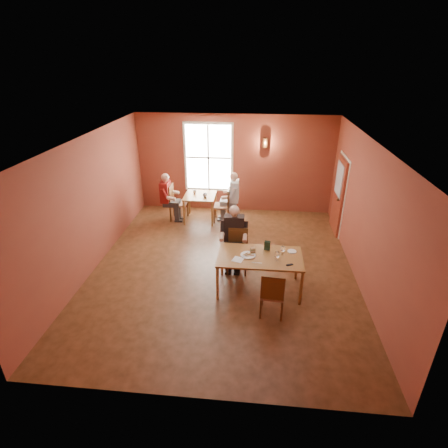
# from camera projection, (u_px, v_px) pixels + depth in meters

# --- Properties ---
(ground) EXTENTS (6.00, 7.00, 0.01)m
(ground) POSITION_uv_depth(u_px,v_px,m) (223.00, 268.00, 8.24)
(ground) COLOR brown
(ground) RESTS_ON ground
(wall_back) EXTENTS (6.00, 0.04, 3.00)m
(wall_back) POSITION_uv_depth(u_px,v_px,m) (235.00, 164.00, 10.72)
(wall_back) COLOR brown
(wall_back) RESTS_ON ground
(wall_front) EXTENTS (6.00, 0.04, 3.00)m
(wall_front) POSITION_uv_depth(u_px,v_px,m) (195.00, 318.00, 4.45)
(wall_front) COLOR brown
(wall_front) RESTS_ON ground
(wall_left) EXTENTS (0.04, 7.00, 3.00)m
(wall_left) POSITION_uv_depth(u_px,v_px,m) (91.00, 204.00, 7.85)
(wall_left) COLOR brown
(wall_left) RESTS_ON ground
(wall_right) EXTENTS (0.04, 7.00, 3.00)m
(wall_right) POSITION_uv_depth(u_px,v_px,m) (365.00, 215.00, 7.32)
(wall_right) COLOR brown
(wall_right) RESTS_ON ground
(ceiling) EXTENTS (6.00, 7.00, 0.04)m
(ceiling) POSITION_uv_depth(u_px,v_px,m) (223.00, 140.00, 6.93)
(ceiling) COLOR white
(ceiling) RESTS_ON wall_back
(window) EXTENTS (1.36, 0.10, 1.96)m
(window) POSITION_uv_depth(u_px,v_px,m) (208.00, 158.00, 10.66)
(window) COLOR white
(window) RESTS_ON wall_back
(door) EXTENTS (0.12, 1.04, 2.10)m
(door) POSITION_uv_depth(u_px,v_px,m) (338.00, 195.00, 9.58)
(door) COLOR maroon
(door) RESTS_ON ground
(wall_sconce) EXTENTS (0.16, 0.16, 0.28)m
(wall_sconce) POSITION_uv_depth(u_px,v_px,m) (265.00, 143.00, 10.24)
(wall_sconce) COLOR brown
(wall_sconce) RESTS_ON wall_back
(main_table) EXTENTS (1.74, 0.98, 0.81)m
(main_table) POSITION_uv_depth(u_px,v_px,m) (259.00, 273.00, 7.33)
(main_table) COLOR brown
(main_table) RESTS_ON ground
(chair_diner_main) EXTENTS (0.45, 0.45, 1.01)m
(chair_diner_main) POSITION_uv_depth(u_px,v_px,m) (237.00, 252.00, 7.91)
(chair_diner_main) COLOR maroon
(chair_diner_main) RESTS_ON ground
(diner_main) EXTENTS (0.58, 0.58, 1.46)m
(diner_main) POSITION_uv_depth(u_px,v_px,m) (237.00, 244.00, 7.78)
(diner_main) COLOR #38261B
(diner_main) RESTS_ON ground
(chair_empty) EXTENTS (0.47, 0.47, 0.97)m
(chair_empty) POSITION_uv_depth(u_px,v_px,m) (273.00, 293.00, 6.58)
(chair_empty) COLOR brown
(chair_empty) RESTS_ON ground
(plate_food) EXTENTS (0.37, 0.37, 0.04)m
(plate_food) POSITION_uv_depth(u_px,v_px,m) (248.00, 255.00, 7.15)
(plate_food) COLOR silver
(plate_food) RESTS_ON main_table
(sandwich) EXTENTS (0.11, 0.11, 0.12)m
(sandwich) POSITION_uv_depth(u_px,v_px,m) (253.00, 251.00, 7.22)
(sandwich) COLOR tan
(sandwich) RESTS_ON main_table
(goblet_a) EXTENTS (0.09, 0.09, 0.20)m
(goblet_a) POSITION_uv_depth(u_px,v_px,m) (283.00, 250.00, 7.16)
(goblet_a) COLOR white
(goblet_a) RESTS_ON main_table
(goblet_c) EXTENTS (0.09, 0.09, 0.22)m
(goblet_c) POSITION_uv_depth(u_px,v_px,m) (277.00, 256.00, 6.93)
(goblet_c) COLOR white
(goblet_c) RESTS_ON main_table
(menu_stand) EXTENTS (0.13, 0.09, 0.21)m
(menu_stand) POSITION_uv_depth(u_px,v_px,m) (267.00, 246.00, 7.33)
(menu_stand) COLOR #1E3825
(menu_stand) RESTS_ON main_table
(knife) EXTENTS (0.21, 0.03, 0.00)m
(knife) POSITION_uv_depth(u_px,v_px,m) (257.00, 263.00, 6.91)
(knife) COLOR silver
(knife) RESTS_ON main_table
(napkin) EXTENTS (0.26, 0.26, 0.01)m
(napkin) POSITION_uv_depth(u_px,v_px,m) (238.00, 260.00, 7.02)
(napkin) COLOR white
(napkin) RESTS_ON main_table
(side_plate) EXTENTS (0.24, 0.24, 0.01)m
(side_plate) POSITION_uv_depth(u_px,v_px,m) (292.00, 251.00, 7.30)
(side_plate) COLOR silver
(side_plate) RESTS_ON main_table
(sunglasses) EXTENTS (0.14, 0.09, 0.02)m
(sunglasses) POSITION_uv_depth(u_px,v_px,m) (290.00, 265.00, 6.84)
(sunglasses) COLOR black
(sunglasses) RESTS_ON main_table
(second_table) EXTENTS (0.91, 0.91, 0.80)m
(second_table) POSITION_uv_depth(u_px,v_px,m) (200.00, 208.00, 10.46)
(second_table) COLOR brown
(second_table) RESTS_ON ground
(chair_diner_white) EXTENTS (0.45, 0.45, 1.02)m
(chair_diner_white) POSITION_uv_depth(u_px,v_px,m) (222.00, 205.00, 10.36)
(chair_diner_white) COLOR #562E13
(chair_diner_white) RESTS_ON ground
(diner_white) EXTENTS (0.58, 0.58, 1.44)m
(diner_white) POSITION_uv_depth(u_px,v_px,m) (223.00, 198.00, 10.26)
(diner_white) COLOR silver
(diner_white) RESTS_ON ground
(chair_diner_maroon) EXTENTS (0.48, 0.48, 1.09)m
(chair_diner_maroon) POSITION_uv_depth(u_px,v_px,m) (179.00, 202.00, 10.46)
(chair_diner_maroon) COLOR #5B2F14
(chair_diner_maroon) RESTS_ON ground
(diner_maroon) EXTENTS (0.57, 0.57, 1.42)m
(diner_maroon) POSITION_uv_depth(u_px,v_px,m) (177.00, 197.00, 10.39)
(diner_maroon) COLOR #531518
(diner_maroon) RESTS_ON ground
(cup_a) EXTENTS (0.17, 0.17, 0.10)m
(cup_a) POSITION_uv_depth(u_px,v_px,m) (205.00, 195.00, 10.14)
(cup_a) COLOR white
(cup_a) RESTS_ON second_table
(cup_b) EXTENTS (0.12, 0.12, 0.10)m
(cup_b) POSITION_uv_depth(u_px,v_px,m) (195.00, 192.00, 10.39)
(cup_b) COLOR silver
(cup_b) RESTS_ON second_table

